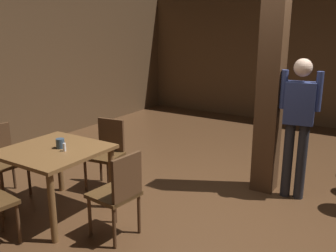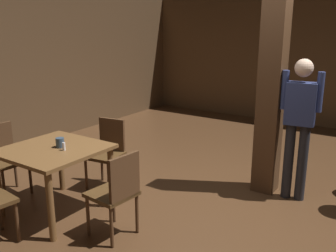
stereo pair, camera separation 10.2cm
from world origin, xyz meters
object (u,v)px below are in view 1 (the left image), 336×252
Objects in this scene: napkin_cup at (60,143)px; dining_table at (55,159)px; chair_east at (119,191)px; chair_north at (107,150)px; salt_shaker at (64,147)px; standing_person at (298,119)px; chair_west at (3,157)px.

dining_table is at bearing -130.77° from napkin_cup.
napkin_cup is at bearing 175.32° from chair_east.
chair_north is 9.99× the size of salt_shaker.
dining_table is 0.19m from napkin_cup.
dining_table is 9.34× the size of napkin_cup.
dining_table is 0.59× the size of standing_person.
chair_north is 1.00× the size of chair_east.
chair_north is 0.88m from napkin_cup.
dining_table is 1.14× the size of chair_east.
chair_west and chair_east have the same top height.
standing_person is at bearing 41.06° from dining_table.
chair_west is at bearing -134.82° from chair_north.
napkin_cup reaches higher than dining_table.
chair_east is 0.83m from salt_shaker.
chair_west is 1.00× the size of chair_east.
salt_shaker is (-0.76, 0.02, 0.31)m from chair_east.
chair_west is (-0.92, -0.03, -0.15)m from dining_table.
salt_shaker is 2.72m from standing_person.
napkin_cup is (-0.88, 0.07, 0.32)m from chair_east.
chair_east is at bearing -4.68° from napkin_cup.
chair_east is at bearing 0.51° from chair_west.
dining_table is at bearing 2.08° from chair_west.
chair_north is 0.52× the size of standing_person.
napkin_cup is (0.07, -0.82, 0.32)m from chair_north.
chair_east is at bearing -1.86° from salt_shaker.
dining_table is 1.14× the size of chair_west.
chair_north is (0.90, 0.91, 0.00)m from chair_west.
chair_west is 1.85m from chair_east.
standing_person is at bearing 31.82° from chair_west.
dining_table is at bearing -177.20° from salt_shaker.
chair_west is 0.52× the size of standing_person.
chair_west is 8.20× the size of napkin_cup.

